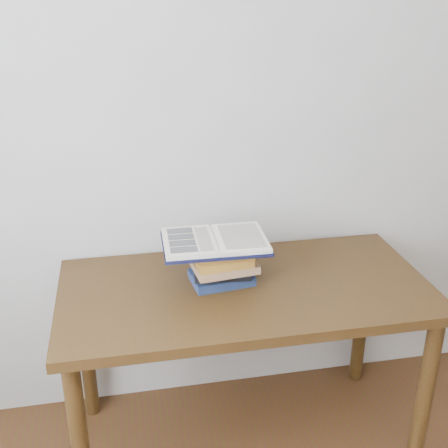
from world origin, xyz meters
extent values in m
cube|color=silver|center=(0.00, 1.75, 1.30)|extent=(3.50, 0.04, 2.60)
cube|color=#422710|center=(-0.07, 1.38, 0.71)|extent=(1.37, 0.68, 0.04)
cylinder|color=#422710|center=(-0.69, 1.10, 0.35)|extent=(0.06, 0.06, 0.69)
cylinder|color=#422710|center=(0.56, 1.10, 0.35)|extent=(0.06, 0.06, 0.69)
cylinder|color=#422710|center=(-0.69, 1.66, 0.35)|extent=(0.06, 0.06, 0.69)
cylinder|color=#422710|center=(0.56, 1.66, 0.35)|extent=(0.06, 0.06, 0.69)
cube|color=#172247|center=(-0.15, 1.43, 0.75)|extent=(0.24, 0.18, 0.04)
cube|color=black|center=(-0.15, 1.42, 0.78)|extent=(0.22, 0.14, 0.03)
cube|color=tan|center=(-0.14, 1.41, 0.81)|extent=(0.24, 0.20, 0.03)
cube|color=#AA5726|center=(-0.15, 1.40, 0.84)|extent=(0.21, 0.17, 0.03)
cube|color=#AA5726|center=(-0.15, 1.41, 0.87)|extent=(0.21, 0.18, 0.03)
cube|color=black|center=(-0.17, 1.43, 0.89)|extent=(0.39, 0.27, 0.01)
cube|color=silver|center=(-0.27, 1.43, 0.90)|extent=(0.19, 0.26, 0.02)
cube|color=silver|center=(-0.08, 1.43, 0.90)|extent=(0.19, 0.26, 0.02)
cylinder|color=silver|center=(-0.17, 1.43, 0.90)|extent=(0.02, 0.25, 0.01)
cube|color=black|center=(-0.29, 1.52, 0.91)|extent=(0.10, 0.05, 0.00)
cube|color=black|center=(-0.29, 1.46, 0.91)|extent=(0.10, 0.05, 0.00)
cube|color=black|center=(-0.29, 1.41, 0.91)|extent=(0.10, 0.05, 0.00)
cube|color=black|center=(-0.29, 1.36, 0.91)|extent=(0.10, 0.05, 0.00)
cube|color=beige|center=(-0.21, 1.43, 0.91)|extent=(0.05, 0.21, 0.00)
cube|color=beige|center=(-0.07, 1.43, 0.91)|extent=(0.15, 0.21, 0.00)
camera|label=1|loc=(-0.49, -0.38, 1.76)|focal=45.00mm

